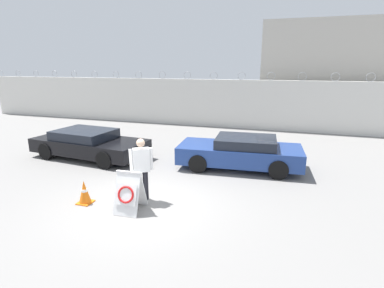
{
  "coord_description": "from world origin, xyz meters",
  "views": [
    {
      "loc": [
        3.55,
        -6.81,
        3.71
      ],
      "look_at": [
        0.64,
        2.28,
        1.19
      ],
      "focal_mm": 28.0,
      "sensor_mm": 36.0,
      "label": 1
    }
  ],
  "objects_px": {
    "security_guard": "(142,166)",
    "traffic_cone_near": "(84,192)",
    "barricade_sign": "(129,192)",
    "parked_car_rear_sedan": "(240,152)",
    "parked_car_front_coupe": "(89,143)"
  },
  "relations": [
    {
      "from": "security_guard",
      "to": "traffic_cone_near",
      "type": "distance_m",
      "value": 1.73
    },
    {
      "from": "security_guard",
      "to": "traffic_cone_near",
      "type": "bearing_deg",
      "value": -8.07
    },
    {
      "from": "barricade_sign",
      "to": "parked_car_rear_sedan",
      "type": "distance_m",
      "value": 4.82
    },
    {
      "from": "parked_car_front_coupe",
      "to": "traffic_cone_near",
      "type": "bearing_deg",
      "value": -50.13
    },
    {
      "from": "traffic_cone_near",
      "to": "security_guard",
      "type": "bearing_deg",
      "value": 25.71
    },
    {
      "from": "security_guard",
      "to": "parked_car_front_coupe",
      "type": "xyz_separation_m",
      "value": [
        -3.95,
        2.99,
        -0.41
      ]
    },
    {
      "from": "security_guard",
      "to": "barricade_sign",
      "type": "bearing_deg",
      "value": 55.05
    },
    {
      "from": "parked_car_front_coupe",
      "to": "security_guard",
      "type": "bearing_deg",
      "value": -31.7
    },
    {
      "from": "traffic_cone_near",
      "to": "parked_car_rear_sedan",
      "type": "height_order",
      "value": "parked_car_rear_sedan"
    },
    {
      "from": "traffic_cone_near",
      "to": "parked_car_rear_sedan",
      "type": "xyz_separation_m",
      "value": [
        3.63,
        4.25,
        0.3
      ]
    },
    {
      "from": "parked_car_front_coupe",
      "to": "parked_car_rear_sedan",
      "type": "bearing_deg",
      "value": 10.68
    },
    {
      "from": "traffic_cone_near",
      "to": "parked_car_front_coupe",
      "type": "distance_m",
      "value": 4.47
    },
    {
      "from": "traffic_cone_near",
      "to": "parked_car_rear_sedan",
      "type": "bearing_deg",
      "value": 49.47
    },
    {
      "from": "traffic_cone_near",
      "to": "parked_car_front_coupe",
      "type": "bearing_deg",
      "value": 124.47
    },
    {
      "from": "barricade_sign",
      "to": "traffic_cone_near",
      "type": "relative_size",
      "value": 1.67
    }
  ]
}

